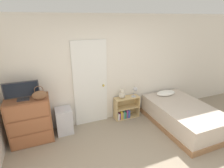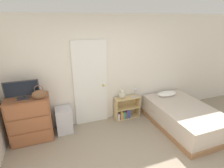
% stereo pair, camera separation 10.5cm
% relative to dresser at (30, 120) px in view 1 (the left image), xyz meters
% --- Properties ---
extents(wall_back, '(10.00, 0.06, 2.55)m').
position_rel_dresser_xyz_m(wall_back, '(1.70, 0.28, 0.79)').
color(wall_back, silver).
rests_on(wall_back, ground_plane).
extents(door_closed, '(0.80, 0.09, 2.02)m').
position_rel_dresser_xyz_m(door_closed, '(1.35, 0.23, 0.52)').
color(door_closed, white).
rests_on(door_closed, ground_plane).
extents(dresser, '(0.82, 0.47, 0.98)m').
position_rel_dresser_xyz_m(dresser, '(0.00, 0.00, 0.00)').
color(dresser, brown).
rests_on(dresser, ground_plane).
extents(tv, '(0.62, 0.16, 0.37)m').
position_rel_dresser_xyz_m(tv, '(-0.05, -0.02, 0.68)').
color(tv, '#2D2D33').
rests_on(tv, dresser).
extents(handbag, '(0.28, 0.11, 0.28)m').
position_rel_dresser_xyz_m(handbag, '(0.25, -0.14, 0.59)').
color(handbag, brown).
rests_on(handbag, dresser).
extents(storage_bin, '(0.35, 0.35, 0.58)m').
position_rel_dresser_xyz_m(storage_bin, '(0.67, 0.06, -0.20)').
color(storage_bin, silver).
rests_on(storage_bin, ground_plane).
extents(bookshelf, '(0.65, 0.25, 0.57)m').
position_rel_dresser_xyz_m(bookshelf, '(2.21, 0.12, -0.27)').
color(bookshelf, tan).
rests_on(bookshelf, ground_plane).
extents(teddy_bear, '(0.16, 0.16, 0.25)m').
position_rel_dresser_xyz_m(teddy_bear, '(2.11, 0.11, 0.19)').
color(teddy_bear, beige).
rests_on(teddy_bear, bookshelf).
extents(desk_lamp, '(0.14, 0.14, 0.26)m').
position_rel_dresser_xyz_m(desk_lamp, '(2.45, 0.07, 0.26)').
color(desk_lamp, '#B2B2B7').
rests_on(desk_lamp, bookshelf).
extents(bed, '(1.21, 1.90, 0.63)m').
position_rel_dresser_xyz_m(bed, '(3.34, -0.70, -0.23)').
color(bed, '#996B47').
rests_on(bed, ground_plane).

